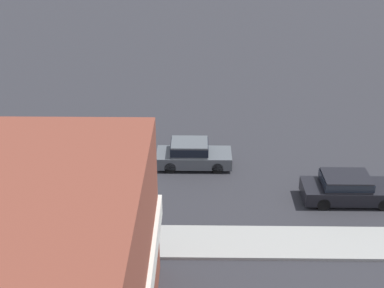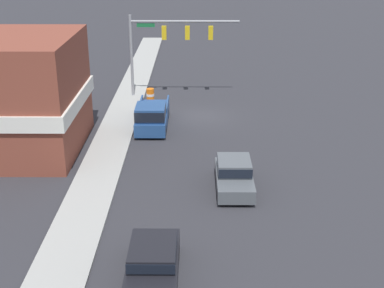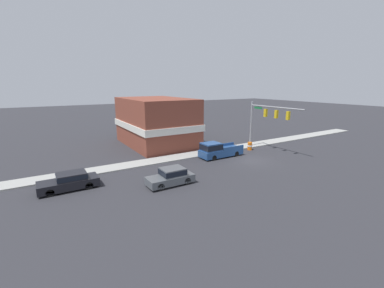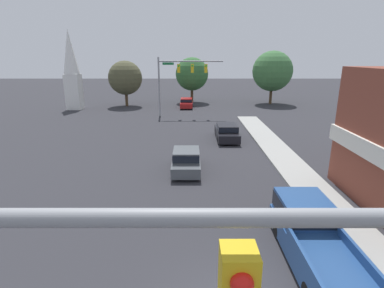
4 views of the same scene
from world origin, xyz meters
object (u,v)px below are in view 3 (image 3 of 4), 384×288
object	(u,v)px
car_oncoming	(70,181)
pickup_truck_parked	(217,150)
car_lead	(171,176)
construction_barrel	(250,146)

from	to	relation	value
car_oncoming	pickup_truck_parked	world-z (taller)	pickup_truck_parked
car_lead	construction_barrel	size ratio (longest dim) A/B	3.87
car_lead	pickup_truck_parked	world-z (taller)	pickup_truck_parked
pickup_truck_parked	car_oncoming	bearing A→B (deg)	94.43
car_oncoming	pickup_truck_parked	bearing A→B (deg)	94.43
car_oncoming	construction_barrel	bearing A→B (deg)	94.77
construction_barrel	pickup_truck_parked	bearing A→B (deg)	95.70
car_oncoming	construction_barrel	xyz separation A→B (m)	(1.92, -22.99, -0.21)
car_oncoming	construction_barrel	size ratio (longest dim) A/B	4.41
car_lead	pickup_truck_parked	xyz separation A→B (m)	(4.93, -8.94, 0.16)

